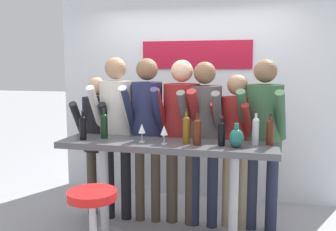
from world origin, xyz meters
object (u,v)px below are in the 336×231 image
(wine_bottle_1, at_px, (83,127))
(wine_bottle_3, at_px, (104,125))
(wine_bottle_0, at_px, (270,131))
(wine_bottle_4, at_px, (256,130))
(bar_stool, at_px, (93,220))
(person_center_left, at_px, (147,121))
(person_far_left, at_px, (98,131))
(decorative_vase, at_px, (236,138))
(person_center_right, at_px, (204,126))
(wine_bottle_5, at_px, (186,129))
(wine_bottle_6, at_px, (197,131))
(person_right, at_px, (236,134))
(wine_bottle_2, at_px, (222,133))
(person_far_right, at_px, (263,127))
(wine_glass_0, at_px, (142,129))
(person_center, at_px, (181,124))
(person_left, at_px, (116,120))
(wine_glass_1, at_px, (164,131))
(tasting_table, at_px, (166,162))

(wine_bottle_1, height_order, wine_bottle_3, wine_bottle_3)
(wine_bottle_0, bearing_deg, wine_bottle_4, -167.95)
(bar_stool, height_order, person_center_left, person_center_left)
(person_far_left, bearing_deg, decorative_vase, -22.07)
(bar_stool, bearing_deg, person_center_right, 59.69)
(wine_bottle_5, distance_m, wine_bottle_6, 0.11)
(person_right, distance_m, decorative_vase, 0.59)
(bar_stool, bearing_deg, wine_bottle_2, 37.11)
(bar_stool, height_order, person_far_right, person_far_right)
(wine_bottle_0, xyz_separation_m, wine_glass_0, (-1.19, -0.16, -0.01))
(person_center_right, height_order, wine_bottle_5, person_center_right)
(wine_bottle_2, height_order, wine_bottle_5, wine_bottle_5)
(person_center_right, distance_m, wine_bottle_6, 0.52)
(wine_bottle_0, relative_size, wine_bottle_6, 1.00)
(person_center_right, height_order, wine_bottle_2, person_center_right)
(wine_bottle_4, bearing_deg, wine_bottle_2, -158.15)
(person_center, distance_m, decorative_vase, 0.83)
(bar_stool, height_order, wine_bottle_2, wine_bottle_2)
(person_center_right, relative_size, wine_bottle_2, 6.68)
(person_right, bearing_deg, person_left, -165.49)
(person_left, relative_size, wine_glass_1, 10.36)
(wine_bottle_4, xyz_separation_m, wine_bottle_6, (-0.52, -0.14, -0.01))
(person_far_left, height_order, person_far_right, person_far_right)
(decorative_vase, bearing_deg, person_center_right, 124.66)
(bar_stool, xyz_separation_m, person_center, (0.47, 1.24, 0.62))
(wine_bottle_4, bearing_deg, person_center_left, 162.32)
(person_center_right, xyz_separation_m, wine_bottle_4, (0.54, -0.38, 0.04))
(person_far_right, bearing_deg, bar_stool, -128.10)
(wine_bottle_4, height_order, wine_glass_1, wine_bottle_4)
(wine_bottle_0, distance_m, wine_bottle_5, 0.77)
(person_left, distance_m, wine_bottle_0, 1.68)
(bar_stool, xyz_separation_m, wine_bottle_2, (0.95, 0.72, 0.64))
(wine_bottle_1, bearing_deg, wine_bottle_5, 2.72)
(person_center, xyz_separation_m, wine_bottle_4, (0.78, -0.40, 0.04))
(wine_bottle_1, bearing_deg, person_center_left, 47.53)
(person_left, height_order, wine_bottle_3, person_left)
(person_far_right, relative_size, wine_bottle_3, 5.96)
(person_center_left, relative_size, wine_bottle_2, 6.83)
(person_far_right, relative_size, wine_bottle_2, 6.77)
(wine_bottle_5, height_order, wine_bottle_6, wine_bottle_5)
(person_center_right, distance_m, person_far_right, 0.61)
(person_right, xyz_separation_m, wine_bottle_3, (-1.29, -0.47, 0.12))
(person_far_left, xyz_separation_m, wine_bottle_1, (0.11, -0.58, 0.15))
(person_center_left, distance_m, wine_bottle_2, 0.99)
(person_left, distance_m, wine_bottle_6, 1.11)
(tasting_table, xyz_separation_m, person_right, (0.63, 0.53, 0.21))
(person_center, distance_m, person_center_right, 0.25)
(wine_bottle_4, height_order, wine_glass_0, wine_bottle_4)
(tasting_table, relative_size, person_right, 1.27)
(bar_stool, relative_size, decorative_vase, 3.39)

